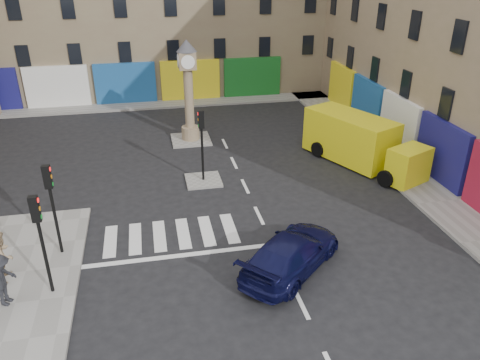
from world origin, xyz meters
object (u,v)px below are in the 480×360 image
object	(u,v)px
traffic_light_left_far	(51,196)
pedestrian_tan	(3,255)
navy_sedan	(291,253)
pedestrian_dark	(2,280)
traffic_light_left_near	(39,230)
clock_pillar	(188,85)
traffic_light_island	(202,134)
yellow_van	(360,142)

from	to	relation	value
traffic_light_left_far	pedestrian_tan	bearing A→B (deg)	-142.86
navy_sedan	pedestrian_dark	bearing A→B (deg)	47.64
traffic_light_left_near	traffic_light_left_far	distance (m)	2.40
navy_sedan	pedestrian_tan	xyz separation A→B (m)	(-10.21, 1.40, 0.39)
traffic_light_left_near	clock_pillar	distance (m)	15.19
traffic_light_island	clock_pillar	size ratio (longest dim) A/B	0.61
traffic_light_left_near	traffic_light_left_far	world-z (taller)	same
traffic_light_left_near	pedestrian_tan	size ratio (longest dim) A/B	1.92
pedestrian_dark	navy_sedan	bearing A→B (deg)	-70.47
traffic_light_left_far	clock_pillar	bearing A→B (deg)	61.06
traffic_light_island	pedestrian_tan	bearing A→B (deg)	-140.10
traffic_light_island	pedestrian_dark	distance (m)	11.30
clock_pillar	yellow_van	world-z (taller)	clock_pillar
clock_pillar	traffic_light_left_near	bearing A→B (deg)	-114.55
yellow_van	pedestrian_dark	bearing A→B (deg)	-176.30
traffic_light_left_far	yellow_van	bearing A→B (deg)	21.48
clock_pillar	pedestrian_tan	xyz separation A→B (m)	(-7.98, -12.67, -2.43)
traffic_light_left_far	clock_pillar	world-z (taller)	clock_pillar
traffic_light_island	traffic_light_left_far	bearing A→B (deg)	-139.40
traffic_light_left_far	traffic_light_island	xyz separation A→B (m)	(6.30, 5.40, -0.03)
navy_sedan	pedestrian_tan	world-z (taller)	pedestrian_tan
yellow_van	pedestrian_tan	distance (m)	18.27
yellow_van	pedestrian_dark	xyz separation A→B (m)	(-16.47, -8.71, -0.21)
clock_pillar	pedestrian_tan	size ratio (longest dim) A/B	3.16
traffic_light_left_near	pedestrian_tan	xyz separation A→B (m)	(-1.68, 1.13, -1.51)
traffic_light_left_near	navy_sedan	world-z (taller)	traffic_light_left_near
traffic_light_left_far	pedestrian_tan	xyz separation A→B (m)	(-1.68, -1.27, -1.51)
traffic_light_left_near	pedestrian_dark	distance (m)	2.08
yellow_van	pedestrian_dark	distance (m)	18.63
clock_pillar	navy_sedan	xyz separation A→B (m)	(2.22, -14.07, -2.82)
traffic_light_left_near	pedestrian_tan	bearing A→B (deg)	146.23
traffic_light_island	pedestrian_tan	xyz separation A→B (m)	(-7.98, -6.67, -1.48)
traffic_light_left_far	pedestrian_dark	size ratio (longest dim) A/B	1.95
pedestrian_tan	pedestrian_dark	xyz separation A→B (m)	(0.31, -1.49, -0.02)
traffic_light_island	navy_sedan	world-z (taller)	traffic_light_island
pedestrian_dark	pedestrian_tan	bearing A→B (deg)	30.88
traffic_light_left_far	navy_sedan	xyz separation A→B (m)	(8.52, -2.67, -1.90)
clock_pillar	yellow_van	xyz separation A→B (m)	(8.80, -5.45, -2.24)
navy_sedan	yellow_van	size ratio (longest dim) A/B	0.67
navy_sedan	traffic_light_left_far	bearing A→B (deg)	29.68
navy_sedan	traffic_light_left_near	bearing A→B (deg)	45.26
traffic_light_island	navy_sedan	bearing A→B (deg)	-74.60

